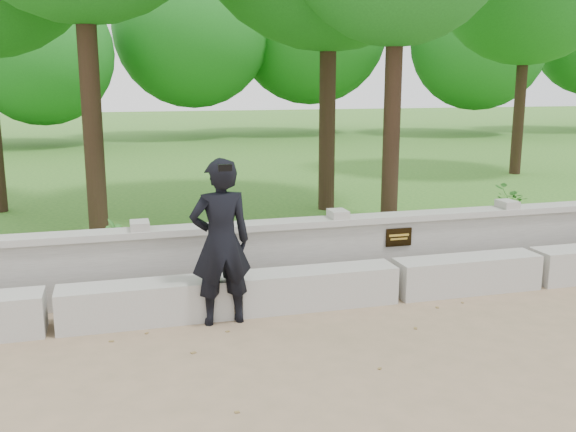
# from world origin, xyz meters

# --- Properties ---
(ground) EXTENTS (80.00, 80.00, 0.00)m
(ground) POSITION_xyz_m (0.00, 0.00, 0.00)
(ground) COLOR #93785A
(ground) RESTS_ON ground
(lawn) EXTENTS (40.00, 22.00, 0.25)m
(lawn) POSITION_xyz_m (0.00, 14.00, 0.12)
(lawn) COLOR #2E6120
(lawn) RESTS_ON ground
(concrete_bench) EXTENTS (11.90, 0.45, 0.45)m
(concrete_bench) POSITION_xyz_m (0.00, 1.90, 0.22)
(concrete_bench) COLOR #B6B3AC
(concrete_bench) RESTS_ON ground
(parapet_wall) EXTENTS (12.50, 0.35, 0.90)m
(parapet_wall) POSITION_xyz_m (0.00, 2.60, 0.46)
(parapet_wall) COLOR #ABA9A2
(parapet_wall) RESTS_ON ground
(man_main) EXTENTS (0.70, 0.63, 1.84)m
(man_main) POSITION_xyz_m (-2.19, 1.66, 0.92)
(man_main) COLOR black
(man_main) RESTS_ON ground
(shrub_a) EXTENTS (0.38, 0.41, 0.64)m
(shrub_a) POSITION_xyz_m (-3.28, 3.30, 0.57)
(shrub_a) COLOR #347929
(shrub_a) RESTS_ON lawn
(shrub_b) EXTENTS (0.36, 0.35, 0.51)m
(shrub_b) POSITION_xyz_m (-1.37, 3.30, 0.51)
(shrub_b) COLOR #347929
(shrub_b) RESTS_ON lawn
(shrub_c) EXTENTS (0.67, 0.62, 0.63)m
(shrub_c) POSITION_xyz_m (3.34, 4.41, 0.56)
(shrub_c) COLOR #347929
(shrub_c) RESTS_ON lawn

